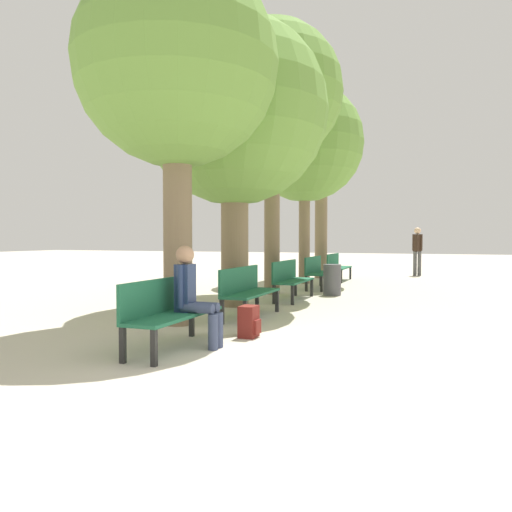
% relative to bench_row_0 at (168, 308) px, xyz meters
% --- Properties ---
extents(ground_plane, '(80.00, 80.00, 0.00)m').
position_rel_bench_row_0_xyz_m(ground_plane, '(2.13, -0.35, -0.50)').
color(ground_plane, beige).
extents(bench_row_0, '(0.49, 1.69, 0.87)m').
position_rel_bench_row_0_xyz_m(bench_row_0, '(0.00, 0.00, 0.00)').
color(bench_row_0, '#1E6042').
rests_on(bench_row_0, ground_plane).
extents(bench_row_1, '(0.49, 1.69, 0.87)m').
position_rel_bench_row_0_xyz_m(bench_row_1, '(0.00, 2.61, 0.00)').
color(bench_row_1, '#1E6042').
rests_on(bench_row_1, ground_plane).
extents(bench_row_2, '(0.49, 1.69, 0.87)m').
position_rel_bench_row_0_xyz_m(bench_row_2, '(0.00, 5.22, 0.00)').
color(bench_row_2, '#1E6042').
rests_on(bench_row_2, ground_plane).
extents(bench_row_3, '(0.49, 1.69, 0.87)m').
position_rel_bench_row_0_xyz_m(bench_row_3, '(0.00, 7.83, 0.00)').
color(bench_row_3, '#1E6042').
rests_on(bench_row_3, ground_plane).
extents(bench_row_4, '(0.49, 1.69, 0.87)m').
position_rel_bench_row_0_xyz_m(bench_row_4, '(0.00, 10.44, 0.00)').
color(bench_row_4, '#1E6042').
rests_on(bench_row_4, ground_plane).
extents(tree_row_0, '(3.18, 3.18, 5.67)m').
position_rel_bench_row_0_xyz_m(tree_row_0, '(-0.76, 1.58, 3.52)').
color(tree_row_0, '#7A664C').
rests_on(tree_row_0, ground_plane).
extents(tree_row_1, '(3.73, 3.73, 5.76)m').
position_rel_bench_row_0_xyz_m(tree_row_1, '(-0.76, 3.88, 3.35)').
color(tree_row_1, '#7A664C').
rests_on(tree_row_1, ground_plane).
extents(tree_row_2, '(3.43, 3.43, 6.61)m').
position_rel_bench_row_0_xyz_m(tree_row_2, '(-0.76, 6.21, 4.36)').
color(tree_row_2, '#7A664C').
rests_on(tree_row_2, ground_plane).
extents(tree_row_3, '(3.52, 3.52, 5.98)m').
position_rel_bench_row_0_xyz_m(tree_row_3, '(-0.76, 9.25, 3.70)').
color(tree_row_3, '#7A664C').
rests_on(tree_row_3, ground_plane).
extents(tree_row_4, '(2.47, 2.47, 5.86)m').
position_rel_bench_row_0_xyz_m(tree_row_4, '(-0.76, 11.45, 4.01)').
color(tree_row_4, '#7A664C').
rests_on(tree_row_4, ground_plane).
extents(person_seated, '(0.60, 0.34, 1.28)m').
position_rel_bench_row_0_xyz_m(person_seated, '(0.23, 0.21, 0.18)').
color(person_seated, '#384260').
rests_on(person_seated, ground_plane).
extents(backpack, '(0.26, 0.28, 0.44)m').
position_rel_bench_row_0_xyz_m(backpack, '(0.67, 1.01, -0.29)').
color(backpack, maroon).
rests_on(backpack, ground_plane).
extents(pedestrian_near, '(0.35, 0.31, 1.75)m').
position_rel_bench_row_0_xyz_m(pedestrian_near, '(2.30, 13.61, 0.50)').
color(pedestrian_near, '#4C4C4C').
rests_on(pedestrian_near, ground_plane).
extents(trash_bin, '(0.42, 0.42, 0.74)m').
position_rel_bench_row_0_xyz_m(trash_bin, '(0.70, 6.40, -0.13)').
color(trash_bin, '#4C4C51').
rests_on(trash_bin, ground_plane).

